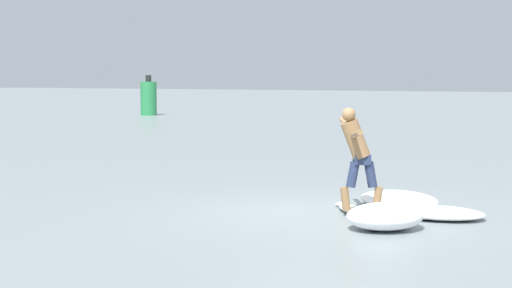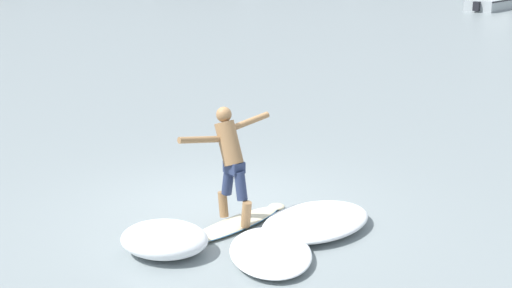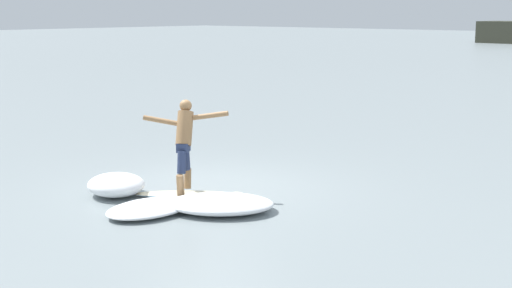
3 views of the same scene
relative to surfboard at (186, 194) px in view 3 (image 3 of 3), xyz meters
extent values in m
plane|color=gray|center=(-0.11, 0.75, -0.04)|extent=(200.00, 200.00, 0.00)
ellipsoid|color=beige|center=(-0.03, -0.02, 0.00)|extent=(1.68, 1.52, 0.09)
ellipsoid|color=beige|center=(0.69, 0.58, 0.00)|extent=(0.35, 0.35, 0.08)
ellipsoid|color=#2870B2|center=(-0.03, -0.02, 0.00)|extent=(1.70, 1.54, 0.04)
cone|color=black|center=(-0.60, -0.51, -0.11)|extent=(0.07, 0.07, 0.14)
cone|color=black|center=(-0.42, -0.52, -0.11)|extent=(0.07, 0.07, 0.14)
cone|color=black|center=(-0.58, -0.33, -0.11)|extent=(0.07, 0.07, 0.14)
cylinder|color=#936B44|center=(-0.16, 0.20, 0.23)|extent=(0.20, 0.22, 0.38)
cylinder|color=navy|center=(-0.10, 0.10, 0.61)|extent=(0.24, 0.26, 0.42)
cylinder|color=#936B44|center=(0.11, -0.24, 0.23)|extent=(0.20, 0.22, 0.38)
cylinder|color=navy|center=(0.05, -0.14, 0.61)|extent=(0.24, 0.26, 0.42)
cube|color=navy|center=(-0.03, -0.02, 0.85)|extent=(0.31, 0.33, 0.16)
cylinder|color=#936B44|center=(-0.08, 0.07, 1.18)|extent=(0.49, 0.55, 0.66)
sphere|color=#936B44|center=(-0.14, 0.16, 1.57)|extent=(0.22, 0.22, 0.22)
cylinder|color=#936B44|center=(-0.51, -0.11, 1.29)|extent=(0.59, 0.41, 0.20)
cylinder|color=#936B44|center=(0.26, 0.38, 1.40)|extent=(0.59, 0.42, 0.19)
ellipsoid|color=white|center=(1.10, -0.27, 0.08)|extent=(2.17, 2.06, 0.25)
ellipsoid|color=white|center=(-1.03, -0.75, 0.15)|extent=(1.53, 1.48, 0.39)
ellipsoid|color=white|center=(0.31, -1.11, 0.04)|extent=(1.12, 1.63, 0.17)
camera|label=1|loc=(-12.73, -4.71, 2.19)|focal=60.00mm
camera|label=2|loc=(-1.09, -9.38, 3.87)|focal=50.00mm
camera|label=3|loc=(9.01, -8.49, 3.24)|focal=50.00mm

